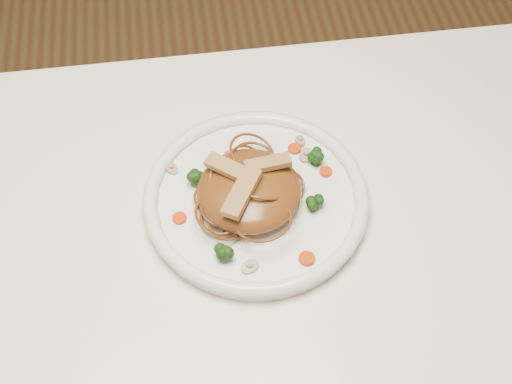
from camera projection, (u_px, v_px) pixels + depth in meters
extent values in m
cube|color=silver|center=(190.00, 280.00, 0.91)|extent=(1.20, 0.80, 0.04)
cylinder|color=brown|center=(450.00, 194.00, 1.46)|extent=(0.06, 0.06, 0.71)
cylinder|color=white|center=(256.00, 202.00, 0.95)|extent=(0.36, 0.36, 0.02)
ellipsoid|color=brown|center=(249.00, 190.00, 0.92)|extent=(0.14, 0.14, 0.04)
cube|color=tan|center=(268.00, 163.00, 0.91)|extent=(0.06, 0.03, 0.01)
cube|color=tan|center=(229.00, 168.00, 0.91)|extent=(0.06, 0.06, 0.01)
cube|color=tan|center=(242.00, 192.00, 0.88)|extent=(0.06, 0.08, 0.01)
cylinder|color=red|center=(294.00, 149.00, 0.99)|extent=(0.02, 0.02, 0.00)
cylinder|color=red|center=(179.00, 218.00, 0.92)|extent=(0.02, 0.02, 0.00)
cylinder|color=red|center=(326.00, 172.00, 0.97)|extent=(0.02, 0.02, 0.00)
cylinder|color=red|center=(231.00, 157.00, 0.98)|extent=(0.02, 0.02, 0.00)
cylinder|color=red|center=(307.00, 258.00, 0.89)|extent=(0.02, 0.02, 0.00)
cylinder|color=tan|center=(250.00, 267.00, 0.88)|extent=(0.03, 0.03, 0.01)
cylinder|color=tan|center=(306.00, 155.00, 0.98)|extent=(0.03, 0.03, 0.01)
cylinder|color=tan|center=(171.00, 169.00, 0.97)|extent=(0.03, 0.03, 0.01)
cylinder|color=tan|center=(300.00, 141.00, 1.00)|extent=(0.02, 0.02, 0.01)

